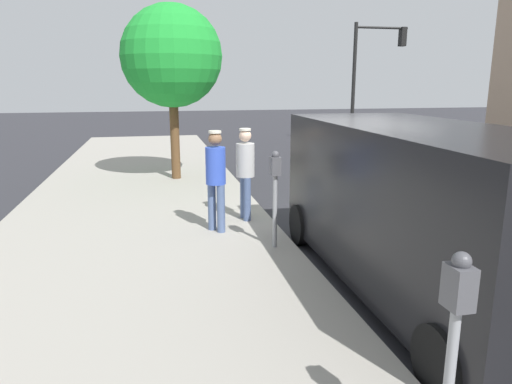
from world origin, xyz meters
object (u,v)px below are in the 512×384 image
parked_van (422,205)px  street_tree (172,57)px  pedestrian_in_blue (216,174)px  pedestrian_in_gray (245,168)px  parking_meter_far (455,325)px  parking_meter_near (275,183)px  traffic_light_corner (372,63)px

parked_van → street_tree: 8.27m
pedestrian_in_blue → parked_van: (-2.28, 2.64, 0.00)m
pedestrian_in_gray → parked_van: bearing=116.9°
parking_meter_far → pedestrian_in_gray: pedestrian_in_gray is taller
parking_meter_near → parked_van: (-1.50, 1.62, -0.03)m
parking_meter_far → parked_van: (-1.50, -2.81, -0.03)m
parking_meter_near → parked_van: parked_van is taller
traffic_light_corner → parking_meter_near: bearing=58.9°
pedestrian_in_blue → traffic_light_corner: bearing=-125.8°
traffic_light_corner → pedestrian_in_gray: bearing=54.9°
parking_meter_far → pedestrian_in_gray: bearing=-88.6°
parking_meter_near → street_tree: 6.37m
street_tree → pedestrian_in_gray: bearing=104.1°
pedestrian_in_blue → pedestrian_in_gray: (-0.63, -0.61, -0.02)m
parking_meter_far → pedestrian_in_gray: 6.05m
traffic_light_corner → street_tree: (8.96, 6.95, -0.19)m
parking_meter_far → pedestrian_in_gray: (0.15, -6.05, -0.05)m
pedestrian_in_gray → pedestrian_in_blue: bearing=43.8°
pedestrian_in_blue → pedestrian_in_gray: bearing=-136.2°
traffic_light_corner → street_tree: traffic_light_corner is taller
pedestrian_in_gray → street_tree: (1.07, -4.26, 2.19)m
parking_meter_far → pedestrian_in_blue: 5.50m
traffic_light_corner → parking_meter_far: bearing=65.8°
parking_meter_near → parking_meter_far: same height
pedestrian_in_gray → street_tree: 4.91m
parked_van → parking_meter_near: bearing=-47.3°
parked_van → street_tree: street_tree is taller
pedestrian_in_blue → street_tree: (0.44, -4.86, 2.17)m
pedestrian_in_blue → pedestrian_in_gray: 0.88m
pedestrian_in_blue → parking_meter_near: bearing=127.5°
parking_meter_far → parked_van: bearing=-118.1°
pedestrian_in_gray → parking_meter_far: bearing=91.4°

